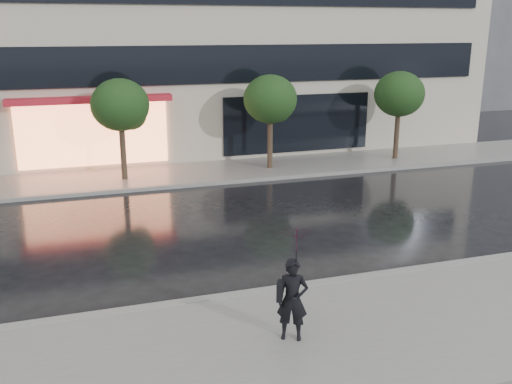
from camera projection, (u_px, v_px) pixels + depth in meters
name	position (u px, v px, depth m)	size (l,w,h in m)	color
ground	(288.00, 272.00, 14.03)	(120.00, 120.00, 0.00)	black
sidewalk_near	(347.00, 335.00, 11.04)	(60.00, 4.50, 0.12)	slate
sidewalk_far	(199.00, 173.00, 23.39)	(60.00, 3.50, 0.12)	slate
curb_near	(303.00, 287.00, 13.10)	(60.00, 0.25, 0.14)	gray
curb_far	(209.00, 183.00, 21.79)	(60.00, 0.25, 0.14)	gray
tree_mid_west	(122.00, 107.00, 21.53)	(2.20, 2.20, 3.99)	#33261C
tree_mid_east	(271.00, 101.00, 23.29)	(2.20, 2.20, 3.99)	#33261C
tree_far_east	(400.00, 96.00, 25.06)	(2.20, 2.20, 3.99)	#33261C
pedestrian_with_umbrella	(295.00, 268.00, 10.43)	(1.14, 1.15, 2.23)	black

